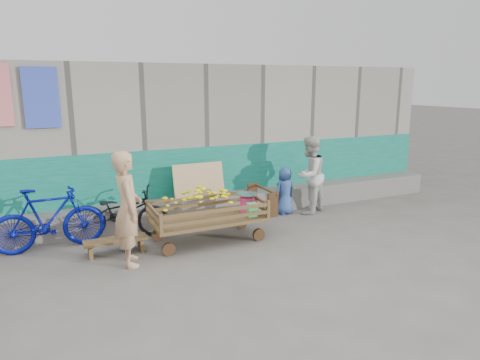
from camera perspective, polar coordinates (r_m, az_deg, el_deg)
name	(u,v)px	position (r m, az deg, el deg)	size (l,w,h in m)	color
ground	(231,267)	(6.39, -1.20, -11.56)	(80.00, 80.00, 0.00)	#5A5651
building_wall	(158,137)	(9.74, -10.83, 5.67)	(12.00, 3.50, 3.00)	gray
banana_cart	(206,207)	(7.21, -4.58, -3.66)	(2.07, 0.95, 0.88)	brown
bench	(116,243)	(7.08, -16.23, -8.05)	(0.97, 0.29, 0.24)	brown
vendor_man	(128,209)	(6.44, -14.73, -3.72)	(0.62, 0.41, 1.70)	tan
woman	(309,175)	(8.85, 9.22, 0.67)	(0.78, 0.61, 1.60)	beige
child	(285,191)	(8.79, 6.02, -1.43)	(0.48, 0.31, 0.97)	#2F5195
bicycle_dark	(121,212)	(7.73, -15.56, -4.17)	(0.59, 1.68, 0.88)	black
bicycle_blue	(49,219)	(7.50, -24.16, -4.77)	(0.49, 1.72, 1.03)	#081293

